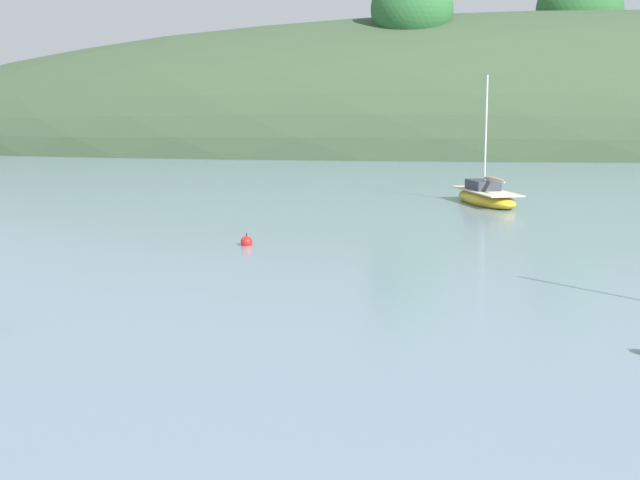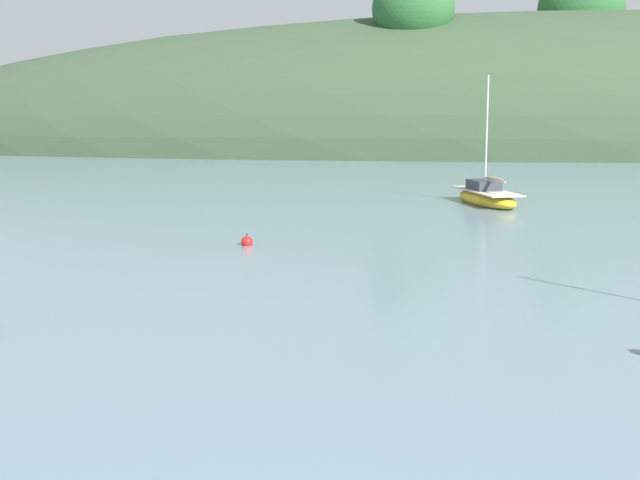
# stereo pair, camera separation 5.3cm
# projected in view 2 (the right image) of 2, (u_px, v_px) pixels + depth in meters

# --- Properties ---
(far_shoreline_hill) EXTENTS (150.00, 36.00, 30.54)m
(far_shoreline_hill) POSITION_uv_depth(u_px,v_px,m) (602.00, 148.00, 88.64)
(far_shoreline_hill) COLOR #384C33
(far_shoreline_hill) RESTS_ON ground
(sailboat_orange_cutter) EXTENTS (3.34, 5.88, 6.57)m
(sailboat_orange_cutter) POSITION_uv_depth(u_px,v_px,m) (487.00, 197.00, 45.19)
(sailboat_orange_cutter) COLOR gold
(sailboat_orange_cutter) RESTS_ON ground
(mooring_buoy_inner) EXTENTS (0.44, 0.44, 0.54)m
(mooring_buoy_inner) POSITION_uv_depth(u_px,v_px,m) (247.00, 242.00, 33.12)
(mooring_buoy_inner) COLOR red
(mooring_buoy_inner) RESTS_ON ground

